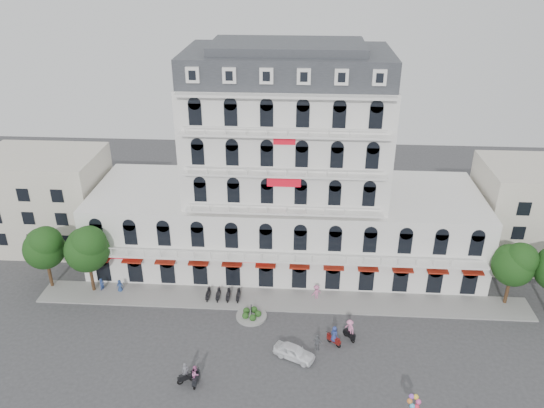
{
  "coord_description": "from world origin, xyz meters",
  "views": [
    {
      "loc": [
        1.9,
        -37.9,
        34.92
      ],
      "look_at": [
        -1.11,
        10.0,
        11.2
      ],
      "focal_mm": 35.0,
      "sensor_mm": 36.0,
      "label": 1
    }
  ],
  "objects_px": {
    "rider_east": "(334,336)",
    "rider_center": "(350,329)",
    "rider_west": "(186,374)",
    "rider_southwest": "(196,375)",
    "parked_car": "(294,352)"
  },
  "relations": [
    {
      "from": "rider_east",
      "to": "rider_center",
      "type": "xyz_separation_m",
      "value": [
        1.51,
        0.88,
        0.15
      ]
    },
    {
      "from": "rider_west",
      "to": "rider_east",
      "type": "xyz_separation_m",
      "value": [
        13.21,
        5.74,
        0.13
      ]
    },
    {
      "from": "rider_east",
      "to": "rider_center",
      "type": "bearing_deg",
      "value": -108.59
    },
    {
      "from": "rider_southwest",
      "to": "rider_center",
      "type": "height_order",
      "value": "rider_center"
    },
    {
      "from": "rider_west",
      "to": "rider_southwest",
      "type": "bearing_deg",
      "value": -39.09
    },
    {
      "from": "rider_southwest",
      "to": "rider_east",
      "type": "bearing_deg",
      "value": -60.28
    },
    {
      "from": "parked_car",
      "to": "rider_southwest",
      "type": "distance_m",
      "value": 9.36
    },
    {
      "from": "rider_west",
      "to": "rider_east",
      "type": "height_order",
      "value": "rider_east"
    },
    {
      "from": "rider_southwest",
      "to": "parked_car",
      "type": "bearing_deg",
      "value": -61.54
    },
    {
      "from": "rider_west",
      "to": "rider_east",
      "type": "distance_m",
      "value": 14.4
    },
    {
      "from": "parked_car",
      "to": "rider_east",
      "type": "bearing_deg",
      "value": -36.63
    },
    {
      "from": "parked_car",
      "to": "rider_west",
      "type": "distance_m",
      "value": 10.14
    },
    {
      "from": "rider_center",
      "to": "rider_east",
      "type": "bearing_deg",
      "value": -95.85
    },
    {
      "from": "parked_car",
      "to": "rider_east",
      "type": "height_order",
      "value": "rider_east"
    },
    {
      "from": "rider_west",
      "to": "rider_southwest",
      "type": "distance_m",
      "value": 0.94
    }
  ]
}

